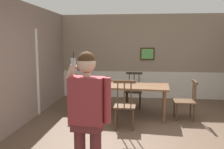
# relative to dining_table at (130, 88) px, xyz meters

# --- Properties ---
(ground_plane) EXTENTS (7.76, 7.76, 0.00)m
(ground_plane) POSITION_rel_dining_table_xyz_m (0.38, -1.47, -0.68)
(ground_plane) COLOR brown
(room_back_partition) EXTENTS (5.39, 0.17, 2.64)m
(room_back_partition) POSITION_rel_dining_table_xyz_m (0.39, 2.06, 0.59)
(room_back_partition) COLOR gray
(room_back_partition) RESTS_ON ground_plane
(room_left_partition) EXTENTS (0.13, 7.06, 2.64)m
(room_left_partition) POSITION_rel_dining_table_xyz_m (-2.31, -1.46, 0.64)
(room_left_partition) COLOR gray
(room_left_partition) RESTS_ON ground_plane
(dining_table) EXTENTS (1.90, 1.09, 0.76)m
(dining_table) POSITION_rel_dining_table_xyz_m (0.00, 0.00, 0.00)
(dining_table) COLOR brown
(dining_table) RESTS_ON ground_plane
(chair_near_window) EXTENTS (0.44, 0.44, 1.04)m
(chair_near_window) POSITION_rel_dining_table_xyz_m (-0.07, -0.86, -0.19)
(chair_near_window) COLOR #513823
(chair_near_window) RESTS_ON ground_plane
(chair_by_doorway) EXTENTS (0.48, 0.48, 0.91)m
(chair_by_doorway) POSITION_rel_dining_table_xyz_m (1.30, -0.11, -0.23)
(chair_by_doorway) COLOR #513823
(chair_by_doorway) RESTS_ON ground_plane
(chair_at_table_head) EXTENTS (0.53, 0.53, 0.95)m
(chair_at_table_head) POSITION_rel_dining_table_xyz_m (-1.29, 0.12, -0.20)
(chair_at_table_head) COLOR #513823
(chair_at_table_head) RESTS_ON ground_plane
(chair_opposite_corner) EXTENTS (0.47, 0.47, 0.95)m
(chair_opposite_corner) POSITION_rel_dining_table_xyz_m (0.07, 0.85, -0.21)
(chair_opposite_corner) COLOR #2D2319
(chair_opposite_corner) RESTS_ON ground_plane
(person_figure) EXTENTS (0.57, 0.28, 1.68)m
(person_figure) POSITION_rel_dining_table_xyz_m (-0.40, -2.95, 0.29)
(person_figure) COLOR brown
(person_figure) RESTS_ON ground_plane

